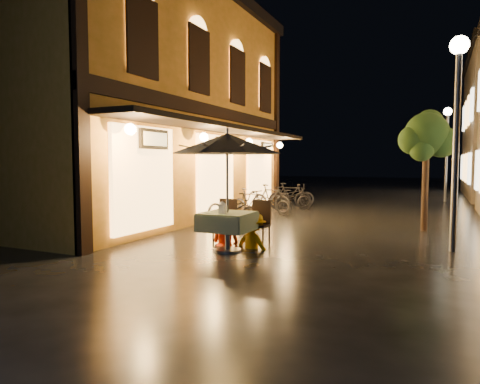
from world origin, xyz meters
The scene contains 19 objects.
ground centered at (0.00, 0.00, 0.00)m, with size 90.00×90.00×0.00m, color black.
west_building centered at (-5.72, 4.00, 3.71)m, with size 5.90×11.40×7.40m.
street_tree centered at (2.41, 4.51, 2.42)m, with size 1.43×1.20×3.15m.
streetlamp_near centered at (3.00, 2.00, 2.92)m, with size 0.36×0.36×4.23m.
streetlamp_far centered at (3.00, 14.00, 2.92)m, with size 0.36×0.36×4.23m.
cafe_table centered at (-1.10, 0.11, 0.59)m, with size 0.99×0.99×0.78m.
patio_umbrella centered at (-1.10, 0.11, 2.15)m, with size 2.23×2.23×2.46m.
cafe_chair_left centered at (-1.50, 0.85, 0.54)m, with size 0.42×0.42×0.97m.
cafe_chair_right centered at (-0.70, 0.85, 0.54)m, with size 0.42×0.42×0.97m.
table_lantern centered at (-1.10, -0.11, 0.92)m, with size 0.16×0.16×0.25m.
person_orange centered at (-1.44, 0.70, 0.71)m, with size 0.69×0.54×1.43m, color #E53403.
person_yellow centered at (-0.76, 0.63, 0.71)m, with size 0.92×0.53×1.43m, color #D58E01.
bicycle_0 centered at (-2.37, 2.97, 0.49)m, with size 0.65×1.88×0.99m, color black.
bicycle_1 centered at (-2.77, 5.04, 0.47)m, with size 0.44×1.57×0.94m, color black.
bicycle_2 centered at (-2.43, 6.04, 0.40)m, with size 0.53×1.51×0.80m, color black.
bicycle_3 centered at (-2.62, 6.57, 0.50)m, with size 0.47×1.66×1.00m, color black.
bicycle_4 centered at (-2.34, 7.90, 0.42)m, with size 0.55×1.59×0.83m, color black.
bicycle_5 centered at (-2.48, 8.23, 0.49)m, with size 0.46×1.64×0.99m, color black.
bicycle_6 centered at (-2.64, 9.06, 0.45)m, with size 0.60×1.72×0.91m, color black.
Camera 1 is at (2.70, -7.48, 1.78)m, focal length 32.00 mm.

